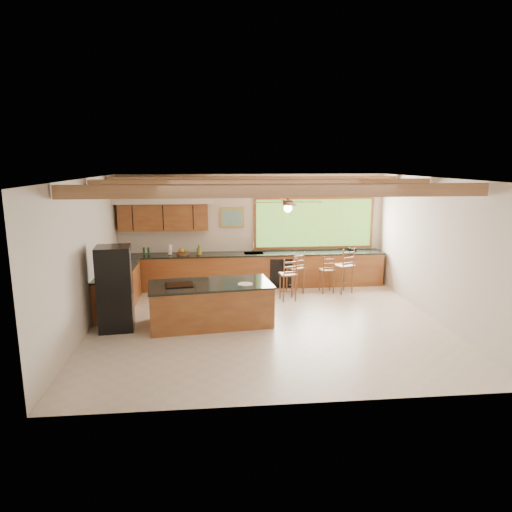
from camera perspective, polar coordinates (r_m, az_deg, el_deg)
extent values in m
plane|color=beige|center=(9.66, 1.36, -8.42)|extent=(7.20, 7.20, 0.00)
cube|color=beige|center=(12.43, -0.44, 3.29)|extent=(7.20, 0.04, 3.00)
cube|color=beige|center=(6.13, 5.16, -5.65)|extent=(7.20, 0.04, 3.00)
cube|color=beige|center=(9.51, -20.67, -0.11)|extent=(0.04, 6.50, 3.00)
cube|color=beige|center=(10.32, 21.65, 0.71)|extent=(0.04, 6.50, 3.00)
cube|color=#9C6F4E|center=(9.07, 1.45, 9.67)|extent=(7.20, 6.50, 0.04)
cube|color=#A37151|center=(7.49, 2.98, 8.15)|extent=(7.10, 0.15, 0.22)
cube|color=#A37151|center=(9.57, 1.07, 8.94)|extent=(7.10, 0.15, 0.22)
cube|color=#A37151|center=(11.36, -0.01, 9.38)|extent=(7.10, 0.15, 0.22)
cube|color=brown|center=(12.20, -11.46, 4.79)|extent=(2.30, 0.35, 0.70)
cube|color=beige|center=(12.08, -11.61, 7.58)|extent=(2.60, 0.50, 0.48)
cylinder|color=#FFEABF|center=(12.18, -14.86, 6.37)|extent=(0.10, 0.10, 0.01)
cylinder|color=#FFEABF|center=(12.04, -8.23, 6.58)|extent=(0.10, 0.10, 0.01)
cube|color=#7AA73B|center=(12.65, 7.28, 4.12)|extent=(3.20, 0.04, 1.30)
cube|color=#B78D38|center=(12.32, -2.99, 4.84)|extent=(0.64, 0.03, 0.54)
cube|color=#467F5A|center=(12.30, -2.99, 4.83)|extent=(0.54, 0.01, 0.44)
cube|color=brown|center=(12.30, -0.29, -1.83)|extent=(7.00, 0.65, 0.88)
cube|color=black|center=(12.20, -0.29, 0.27)|extent=(7.04, 0.69, 0.04)
cube|color=brown|center=(10.95, -16.77, -4.06)|extent=(0.65, 2.35, 0.88)
cube|color=black|center=(10.84, -16.91, -1.72)|extent=(0.69, 2.39, 0.04)
cube|color=black|center=(12.07, 3.17, -2.21)|extent=(0.60, 0.02, 0.78)
cube|color=silver|center=(12.20, -0.29, 0.29)|extent=(0.50, 0.38, 0.03)
cylinder|color=silver|center=(12.36, -0.38, 1.22)|extent=(0.03, 0.03, 0.30)
cylinder|color=silver|center=(12.24, -0.34, 1.74)|extent=(0.03, 0.20, 0.03)
cylinder|color=white|center=(12.17, -10.72, 0.78)|extent=(0.11, 0.11, 0.27)
cylinder|color=#1B4321|center=(12.28, -13.83, 0.57)|extent=(0.06, 0.06, 0.20)
cylinder|color=#1B4321|center=(12.24, -13.29, 0.57)|extent=(0.06, 0.06, 0.20)
cube|color=black|center=(12.77, 11.88, 0.85)|extent=(0.22, 0.18, 0.10)
cube|color=brown|center=(9.55, -5.69, -6.07)|extent=(2.57, 1.41, 0.83)
cube|color=black|center=(9.43, -5.74, -3.56)|extent=(2.61, 1.45, 0.04)
cube|color=black|center=(9.37, -9.57, -3.58)|extent=(0.59, 0.50, 0.02)
cylinder|color=white|center=(9.31, -1.36, -3.52)|extent=(0.30, 0.30, 0.02)
cube|color=black|center=(9.51, -17.21, -3.89)|extent=(0.73, 0.71, 1.70)
cube|color=silver|center=(9.45, -15.24, -3.87)|extent=(0.02, 0.05, 1.56)
cube|color=brown|center=(11.69, 4.92, -1.49)|extent=(0.51, 0.51, 0.04)
cylinder|color=brown|center=(11.60, 4.28, -3.32)|extent=(0.04, 0.04, 0.64)
cylinder|color=brown|center=(11.66, 5.78, -3.27)|extent=(0.04, 0.04, 0.64)
cylinder|color=brown|center=(11.89, 4.02, -2.94)|extent=(0.04, 0.04, 0.64)
cylinder|color=brown|center=(11.95, 5.49, -2.89)|extent=(0.04, 0.04, 0.64)
cube|color=brown|center=(11.08, 4.02, -2.29)|extent=(0.43, 0.43, 0.04)
cylinder|color=brown|center=(11.00, 3.35, -4.18)|extent=(0.04, 0.04, 0.63)
cylinder|color=brown|center=(11.05, 4.90, -4.13)|extent=(0.04, 0.04, 0.63)
cylinder|color=brown|center=(11.29, 3.11, -3.76)|extent=(0.04, 0.04, 0.63)
cylinder|color=brown|center=(11.34, 4.63, -3.72)|extent=(0.04, 0.04, 0.63)
cube|color=brown|center=(11.88, 10.88, -1.17)|extent=(0.55, 0.55, 0.04)
cylinder|color=brown|center=(11.76, 10.26, -3.13)|extent=(0.04, 0.04, 0.69)
cylinder|color=brown|center=(11.86, 11.82, -3.07)|extent=(0.04, 0.04, 0.69)
cylinder|color=brown|center=(12.07, 9.83, -2.73)|extent=(0.04, 0.04, 0.69)
cylinder|color=brown|center=(12.17, 11.35, -2.67)|extent=(0.04, 0.04, 0.69)
cube|color=brown|center=(11.86, 8.86, -1.71)|extent=(0.37, 0.37, 0.04)
cylinder|color=brown|center=(11.77, 8.33, -3.34)|extent=(0.03, 0.03, 0.58)
cylinder|color=brown|center=(11.84, 9.64, -3.30)|extent=(0.03, 0.03, 0.58)
cylinder|color=brown|center=(12.04, 8.01, -3.00)|extent=(0.03, 0.03, 0.58)
cylinder|color=brown|center=(12.10, 9.29, -2.96)|extent=(0.03, 0.03, 0.58)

